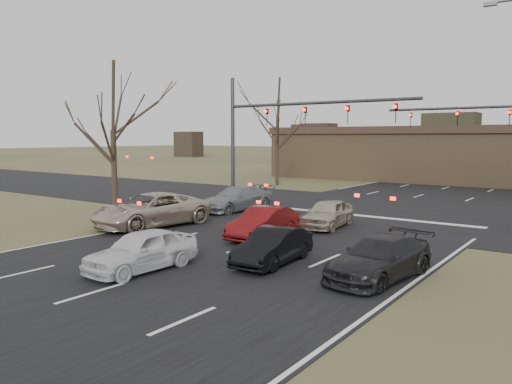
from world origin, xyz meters
TOP-DOWN VIEW (x-y plane):
  - ground at (0.00, 0.00)m, footprint 360.00×360.00m
  - road_main at (0.00, 60.00)m, footprint 14.00×300.00m
  - road_cross at (0.00, 15.00)m, footprint 200.00×14.00m
  - building at (2.00, 38.00)m, footprint 42.40×10.40m
  - mast_arm_near at (-5.23, 13.00)m, footprint 12.12×0.24m
  - tree_left_near at (-11.50, 6.00)m, footprint 5.10×5.10m
  - tree_left_far at (-13.00, 25.00)m, footprint 5.70×5.70m
  - car_silver_suv at (-6.50, 4.13)m, footprint 3.42×6.08m
  - car_white_sedan at (-0.73, -1.53)m, footprint 1.74×3.99m
  - car_black_hatch at (2.23, 1.64)m, footprint 1.59×3.78m
  - car_charcoal_sedan at (5.84, 2.06)m, footprint 2.33×4.58m
  - car_grey_ahead at (-6.33, 10.63)m, footprint 2.62×5.10m
  - car_red_ahead at (-0.50, 4.98)m, footprint 1.61×4.07m
  - car_silver_ahead at (0.50, 8.86)m, footprint 2.05×4.11m

SIDE VIEW (x-z plane):
  - ground at x=0.00m, z-range 0.00..0.00m
  - road_main at x=0.00m, z-range 0.00..0.02m
  - road_cross at x=0.00m, z-range 0.00..0.03m
  - car_black_hatch at x=2.23m, z-range 0.00..1.22m
  - car_charcoal_sedan at x=5.84m, z-range 0.00..1.27m
  - car_red_ahead at x=-0.50m, z-range 0.00..1.32m
  - car_white_sedan at x=-0.73m, z-range 0.00..1.34m
  - car_silver_ahead at x=0.50m, z-range 0.00..1.34m
  - car_grey_ahead at x=-6.33m, z-range 0.00..1.42m
  - car_silver_suv at x=-6.50m, z-range 0.00..1.61m
  - building at x=2.00m, z-range 0.02..5.32m
  - mast_arm_near at x=-5.23m, z-range 1.07..9.07m
  - tree_left_near at x=-11.50m, z-range 2.32..10.82m
  - tree_left_far at x=-13.00m, z-range 2.59..12.09m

